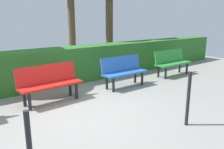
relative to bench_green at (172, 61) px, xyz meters
name	(u,v)px	position (x,y,z in m)	size (l,w,h in m)	color
ground_plane	(74,114)	(4.23, 0.87, -0.48)	(18.01, 18.01, 0.00)	gray
bench_green	(172,61)	(0.00, 0.00, 0.00)	(1.44, 0.46, 0.86)	#2D8C38
bench_blue	(123,70)	(2.18, 0.03, 0.00)	(1.36, 0.47, 0.86)	blue
bench_red	(49,82)	(4.31, -0.10, 0.00)	(1.46, 0.52, 0.86)	red
hedge_row	(67,65)	(3.25, -1.34, 0.05)	(14.01, 0.74, 1.06)	#2D6B28
railing_post_mid	(188,99)	(2.84, 2.58, 0.02)	(0.06, 0.06, 1.00)	black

